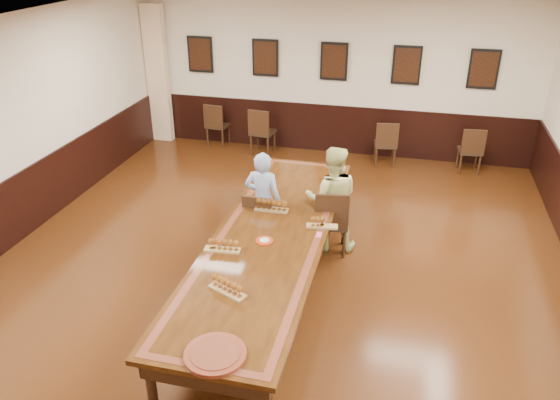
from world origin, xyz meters
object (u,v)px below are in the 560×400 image
(spare_chair_a, at_px, (218,124))
(carved_platter, at_px, (215,354))
(chair_man, at_px, (261,220))
(person_woman, at_px, (332,199))
(spare_chair_b, at_px, (263,131))
(conference_table, at_px, (271,244))
(person_man, at_px, (263,200))
(chair_woman, at_px, (331,220))
(spare_chair_c, at_px, (386,143))
(spare_chair_d, at_px, (470,149))

(spare_chair_a, height_order, carved_platter, spare_chair_a)
(chair_man, bearing_deg, person_woman, -163.63)
(spare_chair_b, distance_m, conference_table, 4.75)
(spare_chair_a, distance_m, person_woman, 4.79)
(person_man, distance_m, carved_platter, 3.23)
(person_man, bearing_deg, carved_platter, 98.52)
(spare_chair_a, xyz_separation_m, carved_platter, (2.51, -7.05, 0.31))
(spare_chair_a, bearing_deg, chair_woman, 133.88)
(chair_man, height_order, spare_chair_c, chair_man)
(person_woman, bearing_deg, spare_chair_c, -108.61)
(person_man, bearing_deg, person_woman, -169.08)
(person_woman, bearing_deg, chair_woman, 90.00)
(spare_chair_a, distance_m, conference_table, 5.39)
(spare_chair_d, relative_size, carved_platter, 1.32)
(conference_table, bearing_deg, chair_man, 113.19)
(chair_woman, xyz_separation_m, spare_chair_c, (0.53, 3.49, -0.04))
(spare_chair_a, height_order, person_woman, person_woman)
(spare_chair_a, relative_size, spare_chair_b, 0.95)
(carved_platter, bearing_deg, spare_chair_b, 101.96)
(chair_man, bearing_deg, chair_woman, -169.71)
(person_woman, bearing_deg, chair_man, 6.20)
(chair_man, xyz_separation_m, spare_chair_b, (-1.00, 3.69, 0.03))
(spare_chair_c, relative_size, conference_table, 0.18)
(chair_man, height_order, person_man, person_man)
(spare_chair_b, xyz_separation_m, carved_platter, (1.44, -6.79, 0.28))
(chair_woman, height_order, carved_platter, chair_woman)
(chair_woman, distance_m, spare_chair_b, 4.04)
(spare_chair_c, xyz_separation_m, spare_chair_d, (1.60, 0.04, -0.00))
(spare_chair_a, relative_size, spare_chair_c, 1.01)
(spare_chair_b, bearing_deg, spare_chair_a, -6.84)
(spare_chair_b, height_order, carved_platter, spare_chair_b)
(spare_chair_b, bearing_deg, chair_woman, 126.20)
(chair_woman, height_order, spare_chair_b, chair_woman)
(spare_chair_c, bearing_deg, chair_man, 59.50)
(chair_man, xyz_separation_m, conference_table, (0.37, -0.86, 0.15))
(spare_chair_d, bearing_deg, spare_chair_c, -4.29)
(chair_man, relative_size, person_man, 0.63)
(spare_chair_d, distance_m, person_woman, 4.06)
(person_woman, bearing_deg, carved_platter, 71.60)
(chair_woman, distance_m, spare_chair_c, 3.53)
(spare_chair_b, xyz_separation_m, person_man, (1.00, -3.59, 0.24))
(chair_man, height_order, conference_table, chair_man)
(spare_chair_d, relative_size, person_man, 0.62)
(person_woman, bearing_deg, conference_table, 52.41)
(person_man, distance_m, person_woman, 0.99)
(spare_chair_c, bearing_deg, conference_table, 67.74)
(conference_table, xyz_separation_m, carved_platter, (0.07, -2.25, 0.16))
(spare_chair_b, bearing_deg, spare_chair_c, -173.89)
(spare_chair_a, distance_m, person_man, 4.38)
(chair_man, bearing_deg, person_man, -90.00)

